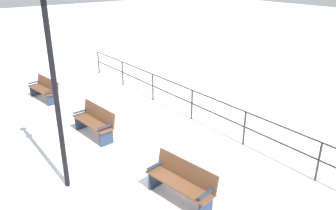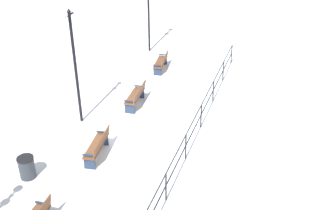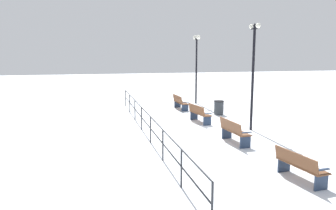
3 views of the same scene
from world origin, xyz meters
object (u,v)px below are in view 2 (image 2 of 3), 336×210
at_px(bench_second, 136,96).
at_px(trash_bin, 27,167).
at_px(bench_nearest, 162,62).
at_px(bench_third, 98,146).
at_px(lamppost_middle, 74,53).

xyz_separation_m(bench_second, trash_bin, (1.67, 5.77, -0.09)).
bearing_deg(trash_bin, bench_second, -106.18).
distance_m(bench_nearest, bench_second, 3.99).
distance_m(bench_second, trash_bin, 6.01).
bearing_deg(bench_third, lamppost_middle, -56.39).
relative_size(bench_second, bench_third, 0.97).
height_order(bench_third, lamppost_middle, lamppost_middle).
bearing_deg(trash_bin, bench_third, -134.71).
height_order(bench_second, lamppost_middle, lamppost_middle).
bearing_deg(lamppost_middle, bench_second, -131.50).
distance_m(bench_nearest, lamppost_middle, 6.64).
xyz_separation_m(bench_nearest, lamppost_middle, (1.54, 5.91, 2.59)).
xyz_separation_m(bench_second, bench_third, (-0.10, 3.98, -0.01)).
bearing_deg(bench_third, bench_second, -96.30).
height_order(bench_nearest, bench_second, bench_second).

